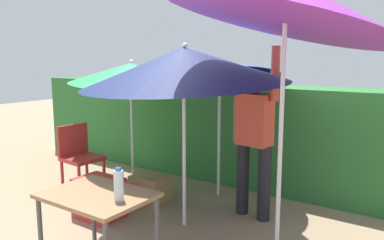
{
  "coord_description": "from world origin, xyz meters",
  "views": [
    {
      "loc": [
        2.31,
        -3.05,
        1.76
      ],
      "look_at": [
        0.0,
        0.3,
        1.1
      ],
      "focal_mm": 35.97,
      "sensor_mm": 36.0,
      "label": 1
    }
  ],
  "objects_px": {
    "umbrella_rainbow": "(217,72)",
    "umbrella_navy": "(184,66)",
    "chair_plastic": "(79,154)",
    "crate_cardboard": "(151,188)",
    "cooler_box": "(99,198)",
    "bottle_water": "(119,185)",
    "umbrella_yellow": "(285,2)",
    "folding_table": "(98,205)",
    "umbrella_orange": "(131,74)",
    "person_vendor": "(254,135)"
  },
  "relations": [
    {
      "from": "chair_plastic",
      "to": "umbrella_navy",
      "type": "bearing_deg",
      "value": -1.75
    },
    {
      "from": "umbrella_yellow",
      "to": "person_vendor",
      "type": "xyz_separation_m",
      "value": [
        -0.63,
        0.88,
        -1.24
      ]
    },
    {
      "from": "umbrella_navy",
      "to": "umbrella_yellow",
      "type": "bearing_deg",
      "value": -13.08
    },
    {
      "from": "cooler_box",
      "to": "bottle_water",
      "type": "relative_size",
      "value": 2.08
    },
    {
      "from": "cooler_box",
      "to": "person_vendor",
      "type": "bearing_deg",
      "value": 34.9
    },
    {
      "from": "cooler_box",
      "to": "folding_table",
      "type": "distance_m",
      "value": 1.43
    },
    {
      "from": "folding_table",
      "to": "chair_plastic",
      "type": "bearing_deg",
      "value": 144.34
    },
    {
      "from": "chair_plastic",
      "to": "folding_table",
      "type": "height_order",
      "value": "chair_plastic"
    },
    {
      "from": "umbrella_yellow",
      "to": "folding_table",
      "type": "bearing_deg",
      "value": -135.12
    },
    {
      "from": "umbrella_orange",
      "to": "person_vendor",
      "type": "distance_m",
      "value": 1.93
    },
    {
      "from": "umbrella_rainbow",
      "to": "chair_plastic",
      "type": "height_order",
      "value": "umbrella_rainbow"
    },
    {
      "from": "umbrella_rainbow",
      "to": "bottle_water",
      "type": "bearing_deg",
      "value": -76.19
    },
    {
      "from": "umbrella_rainbow",
      "to": "person_vendor",
      "type": "distance_m",
      "value": 1.02
    },
    {
      "from": "person_vendor",
      "to": "umbrella_navy",
      "type": "bearing_deg",
      "value": -128.73
    },
    {
      "from": "folding_table",
      "to": "bottle_water",
      "type": "bearing_deg",
      "value": -2.6
    },
    {
      "from": "person_vendor",
      "to": "bottle_water",
      "type": "bearing_deg",
      "value": -94.43
    },
    {
      "from": "umbrella_yellow",
      "to": "bottle_water",
      "type": "distance_m",
      "value": 1.83
    },
    {
      "from": "umbrella_rainbow",
      "to": "umbrella_navy",
      "type": "relative_size",
      "value": 0.97
    },
    {
      "from": "umbrella_yellow",
      "to": "umbrella_navy",
      "type": "xyz_separation_m",
      "value": [
        -1.12,
        0.26,
        -0.5
      ]
    },
    {
      "from": "cooler_box",
      "to": "crate_cardboard",
      "type": "height_order",
      "value": "cooler_box"
    },
    {
      "from": "chair_plastic",
      "to": "crate_cardboard",
      "type": "bearing_deg",
      "value": 15.08
    },
    {
      "from": "cooler_box",
      "to": "folding_table",
      "type": "bearing_deg",
      "value": -41.74
    },
    {
      "from": "cooler_box",
      "to": "chair_plastic",
      "type": "bearing_deg",
      "value": 153.28
    },
    {
      "from": "umbrella_navy",
      "to": "folding_table",
      "type": "relative_size",
      "value": 2.64
    },
    {
      "from": "umbrella_rainbow",
      "to": "umbrella_yellow",
      "type": "relative_size",
      "value": 0.78
    },
    {
      "from": "bottle_water",
      "to": "folding_table",
      "type": "bearing_deg",
      "value": 177.4
    },
    {
      "from": "umbrella_rainbow",
      "to": "umbrella_navy",
      "type": "distance_m",
      "value": 1.0
    },
    {
      "from": "umbrella_orange",
      "to": "umbrella_rainbow",
      "type": "bearing_deg",
      "value": 16.28
    },
    {
      "from": "crate_cardboard",
      "to": "bottle_water",
      "type": "height_order",
      "value": "bottle_water"
    },
    {
      "from": "umbrella_navy",
      "to": "bottle_water",
      "type": "bearing_deg",
      "value": -74.94
    },
    {
      "from": "crate_cardboard",
      "to": "bottle_water",
      "type": "distance_m",
      "value": 2.07
    },
    {
      "from": "person_vendor",
      "to": "crate_cardboard",
      "type": "relative_size",
      "value": 4.36
    },
    {
      "from": "cooler_box",
      "to": "crate_cardboard",
      "type": "bearing_deg",
      "value": 76.79
    },
    {
      "from": "umbrella_rainbow",
      "to": "bottle_water",
      "type": "relative_size",
      "value": 8.52
    },
    {
      "from": "umbrella_orange",
      "to": "bottle_water",
      "type": "bearing_deg",
      "value": -48.85
    },
    {
      "from": "chair_plastic",
      "to": "cooler_box",
      "type": "relative_size",
      "value": 1.78
    },
    {
      "from": "umbrella_orange",
      "to": "cooler_box",
      "type": "height_order",
      "value": "umbrella_orange"
    },
    {
      "from": "chair_plastic",
      "to": "folding_table",
      "type": "relative_size",
      "value": 1.11
    },
    {
      "from": "umbrella_navy",
      "to": "chair_plastic",
      "type": "distance_m",
      "value": 2.1
    },
    {
      "from": "chair_plastic",
      "to": "crate_cardboard",
      "type": "relative_size",
      "value": 2.06
    },
    {
      "from": "person_vendor",
      "to": "chair_plastic",
      "type": "bearing_deg",
      "value": -165.92
    },
    {
      "from": "person_vendor",
      "to": "folding_table",
      "type": "relative_size",
      "value": 2.35
    },
    {
      "from": "umbrella_orange",
      "to": "person_vendor",
      "type": "xyz_separation_m",
      "value": [
        1.83,
        -0.03,
        -0.61
      ]
    },
    {
      "from": "person_vendor",
      "to": "chair_plastic",
      "type": "distance_m",
      "value": 2.34
    },
    {
      "from": "person_vendor",
      "to": "umbrella_yellow",
      "type": "bearing_deg",
      "value": -54.23
    },
    {
      "from": "umbrella_orange",
      "to": "umbrella_yellow",
      "type": "distance_m",
      "value": 2.7
    },
    {
      "from": "umbrella_orange",
      "to": "crate_cardboard",
      "type": "bearing_deg",
      "value": -28.67
    },
    {
      "from": "umbrella_orange",
      "to": "umbrella_yellow",
      "type": "height_order",
      "value": "umbrella_yellow"
    },
    {
      "from": "umbrella_yellow",
      "to": "folding_table",
      "type": "height_order",
      "value": "umbrella_yellow"
    },
    {
      "from": "umbrella_rainbow",
      "to": "bottle_water",
      "type": "distance_m",
      "value": 2.43
    }
  ]
}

